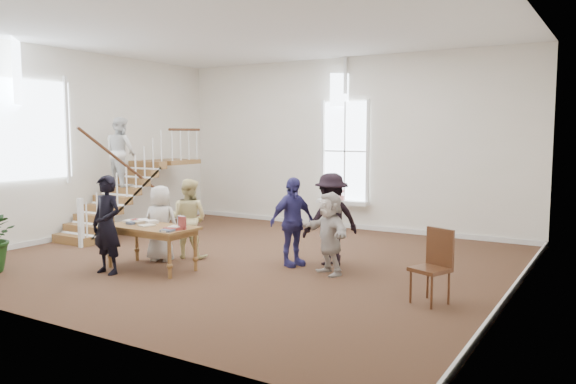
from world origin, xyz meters
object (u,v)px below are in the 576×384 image
Objects in this scene: library_table at (151,230)px; police_officer at (107,225)px; woman_cluster_a at (292,222)px; elderly_woman at (161,223)px; woman_cluster_b at (331,219)px; person_yellow at (189,218)px; woman_cluster_c at (330,233)px; side_chair at (434,261)px.

police_officer reaches higher than library_table.
woman_cluster_a is (2.10, 1.58, 0.12)m from library_table.
elderly_woman is (0.10, 1.25, -0.14)m from police_officer.
police_officer reaches higher than woman_cluster_b.
woman_cluster_b is (3.04, 1.43, 0.13)m from elderly_woman.
woman_cluster_c is at bearing 175.46° from person_yellow.
person_yellow is at bearing -162.73° from side_chair.
police_officer reaches higher than elderly_woman.
woman_cluster_a is at bearing -177.16° from person_yellow.
police_officer is at bearing -12.79° from woman_cluster_b.
library_table is 0.99× the size of police_officer.
woman_cluster_a reaches higher than woman_cluster_c.
person_yellow is 0.95× the size of woman_cluster_a.
elderly_woman is 0.93× the size of person_yellow.
woman_cluster_c reaches higher than library_table.
elderly_woman is at bearing -157.23° from side_chair.
library_table is at bearing 148.00° from woman_cluster_a.
person_yellow is 0.91× the size of woman_cluster_b.
woman_cluster_c is 1.34× the size of side_chair.
police_officer is at bearing 152.39° from woman_cluster_a.
elderly_woman is 0.88× the size of woman_cluster_a.
side_chair is (2.11, -0.72, -0.11)m from woman_cluster_c.
elderly_woman is at bearing 86.01° from police_officer.
police_officer is 1.19× the size of woman_cluster_c.
library_table is at bearing -150.56° from side_chair.
woman_cluster_b is at bearing 41.06° from police_officer.
library_table is at bearing 101.54° from elderly_woman.
person_yellow is at bearing 123.81° from woman_cluster_a.
side_chair is (5.46, 0.06, -0.12)m from elderly_woman.
police_officer is 4.00m from woman_cluster_c.
woman_cluster_a reaches higher than library_table.
elderly_woman is 0.59m from person_yellow.
woman_cluster_a is at bearing 37.96° from library_table.
elderly_woman is at bearing 133.03° from woman_cluster_a.
woman_cluster_c is (3.04, 0.28, -0.06)m from person_yellow.
woman_cluster_a is (2.54, 2.23, -0.04)m from police_officer.
police_officer reaches higher than side_chair.
woman_cluster_a is (2.44, 0.98, 0.10)m from elderly_woman.
police_officer is (-0.44, -0.66, 0.16)m from library_table.
library_table is 1.17× the size of elderly_woman.
elderly_woman is 1.01× the size of woman_cluster_c.
side_chair is at bearing 13.61° from woman_cluster_c.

